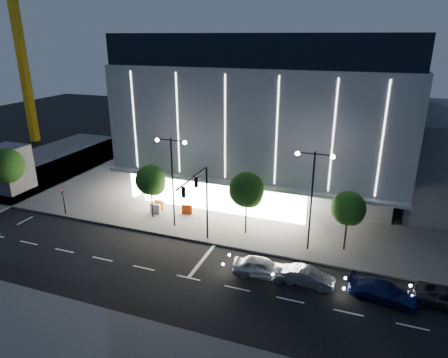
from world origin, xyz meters
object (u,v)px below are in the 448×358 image
at_px(tree_left, 151,182).
at_px(barrier_a, 159,205).
at_px(car_third, 383,291).
at_px(car_lead, 261,267).
at_px(traffic_mast, 200,194).
at_px(tower_crane, 20,18).
at_px(car_second, 308,277).
at_px(ped_signal_far, 63,199).
at_px(tree_right, 349,210).
at_px(tree_mid, 247,192).
at_px(street_lamp_east, 312,187).
at_px(barrier_b, 155,209).
at_px(street_lamp_west, 172,170).
at_px(barrier_c, 187,209).

bearing_deg(tree_left, barrier_a, 100.65).
bearing_deg(car_third, car_lead, 96.92).
xyz_separation_m(traffic_mast, car_lead, (6.19, -2.54, -4.27)).
distance_m(traffic_mast, tower_crane, 51.04).
bearing_deg(car_second, tree_left, 73.35).
bearing_deg(barrier_a, traffic_mast, -30.47).
height_order(ped_signal_far, car_third, ped_signal_far).
distance_m(tower_crane, tree_right, 60.22).
xyz_separation_m(ped_signal_far, car_second, (25.82, -3.68, -1.23)).
xyz_separation_m(tree_left, tree_mid, (10.00, 0.00, 0.30)).
relative_size(tree_left, barrier_a, 5.20).
bearing_deg(traffic_mast, street_lamp_east, 16.48).
xyz_separation_m(tree_left, barrier_b, (-0.26, 0.95, -3.38)).
bearing_deg(traffic_mast, street_lamp_west, 146.35).
bearing_deg(street_lamp_west, car_third, -15.13).
bearing_deg(tree_right, street_lamp_east, -161.37).
relative_size(tree_mid, car_third, 1.30).
distance_m(street_lamp_west, car_second, 15.68).
bearing_deg(barrier_c, tower_crane, 143.93).
bearing_deg(street_lamp_west, tree_left, 161.06).
xyz_separation_m(tree_left, car_second, (16.80, -6.20, -3.37)).
bearing_deg(barrier_b, car_second, -22.17).
height_order(street_lamp_west, ped_signal_far, street_lamp_west).
bearing_deg(barrier_c, street_lamp_east, -21.97).
xyz_separation_m(ped_signal_far, tree_left, (9.03, 2.52, 2.15)).
height_order(tree_left, car_third, tree_left).
bearing_deg(barrier_c, tree_left, -156.58).
distance_m(tree_mid, barrier_a, 11.19).
bearing_deg(ped_signal_far, tree_mid, 7.55).
xyz_separation_m(street_lamp_west, car_second, (13.82, -5.18, -5.30)).
relative_size(car_second, barrier_c, 3.64).
xyz_separation_m(tower_crane, barrier_c, (37.90, -19.08, -19.86)).
xyz_separation_m(street_lamp_west, street_lamp_east, (13.00, 0.00, 0.00)).
bearing_deg(car_second, barrier_c, 63.29).
height_order(tree_left, barrier_c, tree_left).
relative_size(traffic_mast, car_lead, 1.60).
height_order(tree_right, car_third, tree_right).
height_order(street_lamp_west, tower_crane, tower_crane).
bearing_deg(car_third, ped_signal_far, 89.97).
bearing_deg(ped_signal_far, street_lamp_east, 3.44).
distance_m(car_lead, barrier_b, 15.23).
xyz_separation_m(traffic_mast, street_lamp_east, (9.00, 2.66, 0.93)).
xyz_separation_m(tree_right, barrier_c, (-16.05, 1.90, -3.23)).
height_order(street_lamp_east, barrier_c, street_lamp_east).
height_order(traffic_mast, car_second, traffic_mast).
xyz_separation_m(car_lead, car_third, (8.94, 0.03, -0.07)).
bearing_deg(ped_signal_far, street_lamp_west, 7.13).
relative_size(car_third, barrier_b, 4.30).
bearing_deg(car_lead, tree_right, -49.92).
xyz_separation_m(street_lamp_west, car_third, (19.13, -5.17, -5.27)).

